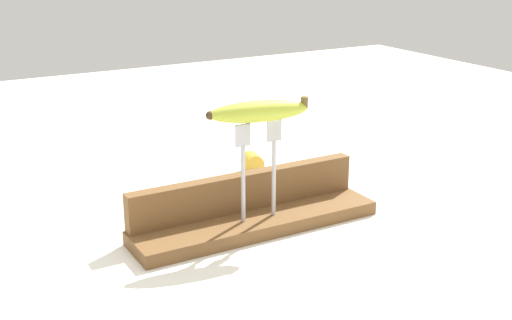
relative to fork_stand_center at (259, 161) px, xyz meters
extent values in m
plane|color=white|center=(0.00, 0.01, -0.12)|extent=(3.00, 3.00, 0.00)
cube|color=brown|center=(0.00, 0.01, -0.11)|extent=(0.44, 0.10, 0.02)
cube|color=brown|center=(0.00, 0.05, -0.07)|extent=(0.43, 0.03, 0.06)
cylinder|color=#B2B2B7|center=(-0.03, 0.00, -0.04)|extent=(0.01, 0.01, 0.13)
cube|color=#B2B2B7|center=(-0.03, 0.00, 0.05)|extent=(0.03, 0.01, 0.04)
cylinder|color=#B2B2B7|center=(0.03, 0.00, -0.04)|extent=(0.01, 0.01, 0.13)
cube|color=#B2B2B7|center=(0.03, 0.00, 0.05)|extent=(0.03, 0.01, 0.04)
ellipsoid|color=#B2C138|center=(0.00, 0.00, 0.08)|extent=(0.17, 0.07, 0.04)
cylinder|color=brown|center=(0.08, -0.01, 0.09)|extent=(0.01, 0.01, 0.02)
sphere|color=#3F2D19|center=(-0.08, 0.01, 0.08)|extent=(0.01, 0.01, 0.01)
cylinder|color=gold|center=(0.14, 0.27, -0.10)|extent=(0.05, 0.05, 0.04)
cylinder|color=beige|center=(0.14, 0.29, -0.10)|extent=(0.04, 0.01, 0.04)
camera|label=1|loc=(-0.52, -0.91, 0.35)|focal=47.56mm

